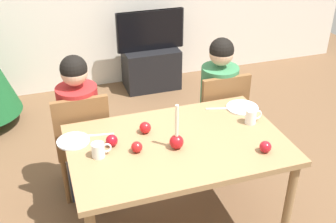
{
  "coord_description": "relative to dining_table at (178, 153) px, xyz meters",
  "views": [
    {
      "loc": [
        -0.76,
        -2.09,
        2.25
      ],
      "look_at": [
        0.0,
        0.2,
        0.87
      ],
      "focal_mm": 44.35,
      "sensor_mm": 36.0,
      "label": 1
    }
  ],
  "objects": [
    {
      "name": "apple_by_left_plate",
      "position": [
        -0.17,
        0.18,
        0.12
      ],
      "size": [
        0.08,
        0.08,
        0.08
      ],
      "primitive_type": "sphere",
      "color": "red",
      "rests_on": "dining_table"
    },
    {
      "name": "fork_left",
      "position": [
        -0.46,
        0.24,
        0.09
      ],
      "size": [
        0.18,
        0.05,
        0.01
      ],
      "primitive_type": "cube",
      "rotation": [
        0.0,
        0.0,
        -0.18
      ],
      "color": "silver",
      "rests_on": "dining_table"
    },
    {
      "name": "tv_stand",
      "position": [
        0.48,
        2.3,
        -0.43
      ],
      "size": [
        0.64,
        0.4,
        0.48
      ],
      "primitive_type": "cube",
      "color": "black",
      "rests_on": "ground"
    },
    {
      "name": "chair_left",
      "position": [
        -0.55,
        0.61,
        -0.15
      ],
      "size": [
        0.4,
        0.4,
        0.9
      ],
      "color": "brown",
      "rests_on": "ground"
    },
    {
      "name": "candle_centerpiece",
      "position": [
        -0.03,
        -0.06,
        0.15
      ],
      "size": [
        0.09,
        0.09,
        0.31
      ],
      "color": "red",
      "rests_on": "dining_table"
    },
    {
      "name": "chair_right",
      "position": [
        0.58,
        0.61,
        -0.15
      ],
      "size": [
        0.4,
        0.4,
        0.9
      ],
      "color": "brown",
      "rests_on": "ground"
    },
    {
      "name": "plate_right",
      "position": [
        0.6,
        0.27,
        0.09
      ],
      "size": [
        0.24,
        0.24,
        0.01
      ],
      "primitive_type": "cylinder",
      "color": "white",
      "rests_on": "dining_table"
    },
    {
      "name": "apple_far_edge",
      "position": [
        -0.28,
        -0.02,
        0.12
      ],
      "size": [
        0.07,
        0.07,
        0.07
      ],
      "primitive_type": "sphere",
      "color": "red",
      "rests_on": "dining_table"
    },
    {
      "name": "plate_left",
      "position": [
        -0.64,
        0.22,
        0.09
      ],
      "size": [
        0.21,
        0.21,
        0.01
      ],
      "primitive_type": "cylinder",
      "color": "silver",
      "rests_on": "dining_table"
    },
    {
      "name": "mug_left",
      "position": [
        -0.51,
        0.01,
        0.13
      ],
      "size": [
        0.12,
        0.08,
        0.09
      ],
      "color": "white",
      "rests_on": "dining_table"
    },
    {
      "name": "tv",
      "position": [
        0.48,
        2.3,
        0.04
      ],
      "size": [
        0.79,
        0.05,
        0.46
      ],
      "color": "black",
      "rests_on": "tv_stand"
    },
    {
      "name": "fork_right",
      "position": [
        0.43,
        0.32,
        0.09
      ],
      "size": [
        0.18,
        0.06,
        0.01
      ],
      "primitive_type": "cube",
      "rotation": [
        0.0,
        0.0,
        -0.27
      ],
      "color": "silver",
      "rests_on": "dining_table"
    },
    {
      "name": "mug_right",
      "position": [
        0.56,
        0.07,
        0.13
      ],
      "size": [
        0.12,
        0.08,
        0.1
      ],
      "color": "white",
      "rests_on": "dining_table"
    },
    {
      "name": "apple_by_right_mug",
      "position": [
        -0.41,
        0.1,
        0.12
      ],
      "size": [
        0.08,
        0.08,
        0.08
      ],
      "primitive_type": "sphere",
      "color": "#AC101B",
      "rests_on": "dining_table"
    },
    {
      "name": "person_left_child",
      "position": [
        -0.55,
        0.64,
        -0.1
      ],
      "size": [
        0.3,
        0.3,
        1.17
      ],
      "color": "#33384C",
      "rests_on": "ground"
    },
    {
      "name": "dining_table",
      "position": [
        0.0,
        0.0,
        0.0
      ],
      "size": [
        1.4,
        0.9,
        0.75
      ],
      "color": "#99754C",
      "rests_on": "ground"
    },
    {
      "name": "apple_near_candle",
      "position": [
        0.48,
        -0.27,
        0.12
      ],
      "size": [
        0.07,
        0.07,
        0.07
      ],
      "primitive_type": "sphere",
      "color": "#AE1621",
      "rests_on": "dining_table"
    },
    {
      "name": "person_right_child",
      "position": [
        0.58,
        0.64,
        -0.1
      ],
      "size": [
        0.3,
        0.3,
        1.17
      ],
      "color": "#33384C",
      "rests_on": "ground"
    }
  ]
}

